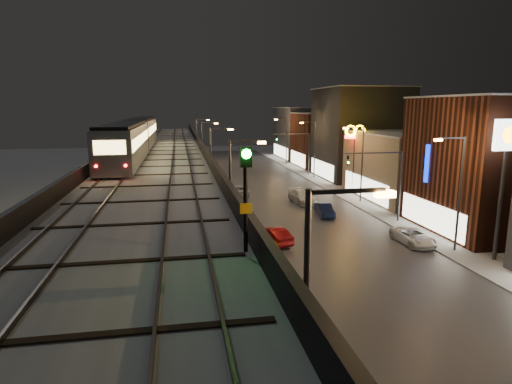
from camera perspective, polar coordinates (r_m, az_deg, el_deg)
ground at (r=19.77m, az=3.84°, el=-23.11°), size 220.00×220.00×0.00m
road_surface at (r=53.29m, az=2.58°, el=-0.83°), size 17.00×120.00×0.06m
sidewalk_right at (r=56.31m, az=12.55°, el=-0.39°), size 4.00×120.00×0.14m
under_viaduct_pavement at (r=52.05m, az=-12.08°, el=-1.36°), size 11.00×120.00×0.06m
elevated_viaduct at (r=48.02m, az=-12.46°, el=4.35°), size 9.00×100.00×6.30m
viaduct_trackbed at (r=48.06m, az=-12.51°, el=5.28°), size 8.40×100.00×0.32m
viaduct_parapet_streetside at (r=48.07m, az=-7.30°, el=6.01°), size 0.30×100.00×1.10m
viaduct_parapet_far at (r=48.41m, az=-17.69°, el=5.61°), size 0.30×100.00×1.10m
building_b at (r=44.24m, az=29.33°, el=3.21°), size 12.20×12.20×12.16m
building_c at (r=55.89m, az=20.07°, el=3.28°), size 12.20×15.20×8.16m
building_d at (r=69.84m, az=13.64°, el=7.57°), size 12.20×13.20×14.16m
building_e at (r=82.95m, az=9.67°, el=6.87°), size 12.20×12.20×10.16m
building_f at (r=96.17m, az=6.85°, el=7.82°), size 12.20×16.20×11.16m
streetlight_left_0 at (r=12.85m, az=7.84°, el=-16.26°), size 2.57×0.28×9.00m
streetlight_left_1 at (r=29.64m, az=-2.91°, el=-0.29°), size 2.57×0.28×9.00m
streetlight_right_1 at (r=36.03m, az=25.26°, el=0.70°), size 2.56×0.28×9.00m
streetlight_left_2 at (r=47.33m, az=-5.71°, el=3.99°), size 2.57×0.28×9.00m
streetlight_right_2 at (r=51.57m, az=13.71°, el=4.32°), size 2.56×0.28×9.00m
streetlight_left_3 at (r=65.19m, az=-6.99°, el=5.94°), size 2.57×0.28×9.00m
streetlight_right_3 at (r=68.33m, az=7.61°, el=6.16°), size 2.56×0.28×9.00m
streetlight_left_4 at (r=83.10m, az=-7.72°, el=7.04°), size 2.57×0.28×9.00m
streetlight_right_4 at (r=85.59m, az=3.92°, el=7.24°), size 2.56×0.28×9.00m
traffic_light_rig_a at (r=43.25m, az=17.37°, el=1.87°), size 6.10×0.34×7.00m
traffic_light_rig_b at (r=70.99m, az=6.17°, el=5.79°), size 6.10×0.34×7.00m
subway_train at (r=45.62m, az=-15.87°, el=7.16°), size 2.74×33.11×3.27m
rail_signal at (r=13.11m, az=-1.36°, el=1.80°), size 0.39×0.45×3.35m
car_taxi at (r=32.19m, az=1.80°, el=-7.74°), size 1.85×4.13×1.38m
car_near_white at (r=35.58m, az=2.24°, el=-5.84°), size 2.81×4.55×1.41m
car_mid_silver at (r=55.20m, az=-2.49°, el=0.21°), size 2.74×4.70×1.23m
car_far_white at (r=93.36m, az=-6.72°, el=4.69°), size 2.03×3.94×1.28m
car_onc_silver at (r=44.77m, az=9.11°, el=-2.47°), size 1.75×4.10×1.31m
car_onc_dark at (r=37.67m, az=20.21°, el=-5.68°), size 2.30×4.70×1.29m
car_onc_white at (r=50.58m, az=6.18°, el=-0.71°), size 2.71×5.34×1.49m
sign_mcdonalds at (r=56.23m, az=13.04°, el=6.82°), size 2.66×0.53×8.93m
sign_citgo at (r=34.84m, az=30.36°, el=4.30°), size 2.18×0.39×10.35m
sign_carwash at (r=42.13m, az=22.35°, el=2.71°), size 1.52×0.35×7.88m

